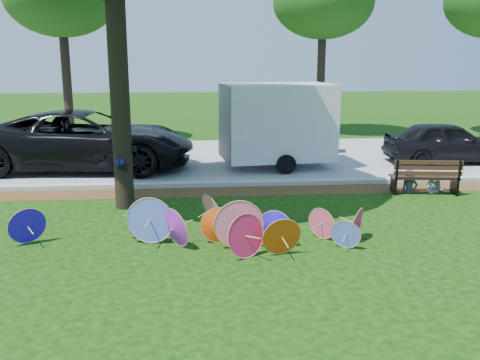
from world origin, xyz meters
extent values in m
plane|color=black|center=(0.00, 0.00, 0.00)|extent=(90.00, 90.00, 0.00)
cube|color=#472D16|center=(0.00, 4.50, 0.01)|extent=(90.00, 1.00, 0.01)
cube|color=#B7B5AD|center=(0.00, 5.20, 0.06)|extent=(90.00, 0.30, 0.12)
cube|color=gray|center=(0.00, 9.35, 0.01)|extent=(90.00, 8.00, 0.01)
cylinder|color=black|center=(-2.12, 3.26, 3.15)|extent=(0.44, 0.44, 6.30)
cone|color=#D91E52|center=(2.66, 0.51, 0.34)|extent=(0.59, 0.71, 0.68)
cone|color=pink|center=(0.33, 0.30, 0.47)|extent=(0.94, 0.22, 0.94)
cone|color=#EC4B6F|center=(2.01, 0.67, 0.32)|extent=(0.52, 0.58, 0.64)
cone|color=#586ADD|center=(2.31, 0.10, 0.28)|extent=(0.58, 0.41, 0.57)
cone|color=purple|center=(-0.87, 0.42, 0.38)|extent=(0.64, 0.76, 0.77)
cone|color=#586ADD|center=(-1.31, 0.73, 0.46)|extent=(0.92, 0.28, 0.91)
cone|color=#D3440B|center=(1.05, -0.13, 0.37)|extent=(0.77, 0.39, 0.74)
cone|color=#230FD9|center=(1.00, 0.31, 0.34)|extent=(0.67, 0.39, 0.69)
cone|color=pink|center=(-0.07, 1.76, 0.35)|extent=(0.62, 0.78, 0.70)
cone|color=#230FD9|center=(-3.66, 0.88, 0.37)|extent=(0.74, 0.59, 0.74)
cone|color=#D3440B|center=(-0.03, 0.54, 0.35)|extent=(0.71, 0.18, 0.71)
cone|color=#EC4B6F|center=(-1.56, 1.17, 0.33)|extent=(0.45, 0.66, 0.67)
cone|color=#D91E52|center=(0.39, -0.16, 0.40)|extent=(0.81, 0.63, 0.82)
imported|color=black|center=(-3.82, 7.81, 0.92)|extent=(6.87, 3.57, 1.85)
imported|color=black|center=(7.91, 7.87, 0.69)|extent=(4.11, 1.77, 1.38)
cube|color=silver|center=(2.16, 7.61, 1.47)|extent=(3.57, 2.49, 2.95)
imported|color=#353B49|center=(5.12, 4.01, 0.60)|extent=(0.45, 0.30, 1.20)
imported|color=silver|center=(5.82, 4.01, 0.56)|extent=(0.67, 0.61, 1.13)
cylinder|color=black|center=(-5.54, 13.26, 2.50)|extent=(0.36, 0.36, 5.00)
cylinder|color=black|center=(5.22, 14.79, 2.50)|extent=(0.36, 0.36, 5.00)
ellipsoid|color=#133D0D|center=(5.22, 14.79, 5.80)|extent=(4.40, 4.40, 3.20)
camera|label=1|loc=(-0.45, -9.09, 3.48)|focal=40.00mm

